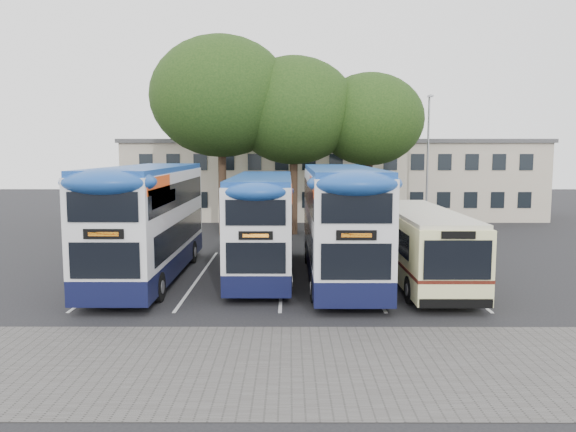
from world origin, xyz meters
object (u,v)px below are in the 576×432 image
at_px(bus_dd_left, 149,217).
at_px(bus_single, 421,241).
at_px(tree_left, 221,97).
at_px(bus_dd_mid, 263,220).
at_px(tree_right, 370,120).
at_px(lamp_post, 428,154).
at_px(tree_mid, 294,111).
at_px(bus_dd_right, 340,218).

height_order(bus_dd_left, bus_single, bus_dd_left).
distance_m(tree_left, bus_dd_mid, 13.47).
xyz_separation_m(tree_right, bus_dd_mid, (-6.22, -12.13, -4.93)).
bearing_deg(tree_left, lamp_post, 12.53).
relative_size(lamp_post, tree_right, 0.89).
distance_m(tree_left, bus_dd_left, 13.81).
xyz_separation_m(tree_mid, bus_dd_mid, (-1.41, -11.82, -5.46)).
xyz_separation_m(bus_dd_left, bus_dd_right, (7.94, -0.13, -0.02)).
bearing_deg(lamp_post, tree_left, -167.47).
relative_size(bus_dd_mid, bus_single, 1.04).
bearing_deg(bus_dd_right, lamp_post, 64.61).
xyz_separation_m(lamp_post, bus_dd_mid, (-10.57, -14.54, -2.73)).
xyz_separation_m(tree_left, tree_mid, (4.50, 0.32, -0.84)).
distance_m(bus_dd_mid, bus_single, 6.66).
relative_size(tree_left, bus_single, 1.26).
distance_m(tree_mid, bus_dd_left, 14.96).
height_order(tree_mid, bus_dd_left, tree_mid).
bearing_deg(lamp_post, bus_dd_mid, -126.02).
relative_size(tree_left, bus_dd_mid, 1.21).
distance_m(bus_dd_left, bus_single, 11.25).
relative_size(tree_mid, tree_right, 1.09).
xyz_separation_m(tree_mid, bus_dd_left, (-6.12, -12.61, -5.23)).
xyz_separation_m(tree_left, bus_dd_right, (6.33, -12.43, -6.09)).
height_order(tree_right, bus_dd_mid, tree_right).
height_order(tree_right, bus_dd_right, tree_right).
xyz_separation_m(tree_right, bus_single, (0.27, -13.45, -5.62)).
bearing_deg(bus_single, bus_dd_mid, 168.49).
height_order(tree_mid, bus_dd_right, tree_mid).
xyz_separation_m(tree_left, bus_dd_left, (-1.62, -12.30, -6.06)).
xyz_separation_m(lamp_post, tree_mid, (-9.17, -2.72, 2.72)).
distance_m(tree_mid, tree_right, 4.85).
relative_size(lamp_post, bus_dd_right, 0.81).
xyz_separation_m(tree_mid, bus_single, (5.08, -13.14, -6.14)).
bearing_deg(bus_dd_right, bus_single, -7.01).
height_order(lamp_post, tree_mid, tree_mid).
bearing_deg(bus_dd_left, bus_dd_mid, 9.54).
distance_m(lamp_post, tree_right, 5.45).
relative_size(bus_dd_right, bus_single, 1.13).
relative_size(lamp_post, tree_mid, 0.81).
bearing_deg(bus_dd_right, tree_mid, 98.16).
bearing_deg(bus_single, lamp_post, 75.55).
xyz_separation_m(lamp_post, bus_dd_left, (-15.28, -15.33, -2.50)).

